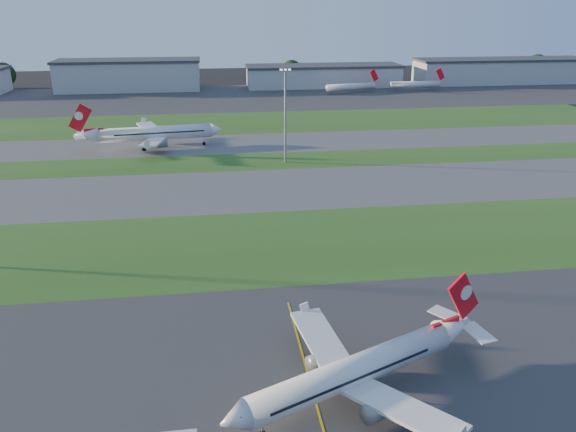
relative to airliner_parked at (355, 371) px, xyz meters
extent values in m
cube|color=#28531B|center=(-9.44, 44.29, -3.63)|extent=(300.00, 34.00, 0.01)
cube|color=#515154|center=(-9.44, 77.29, -3.63)|extent=(300.00, 32.00, 0.01)
cube|color=#28531B|center=(-9.44, 102.29, -3.63)|extent=(300.00, 18.00, 0.01)
cube|color=#515154|center=(-9.44, 124.29, -3.63)|extent=(300.00, 26.00, 0.01)
cube|color=#28531B|center=(-9.44, 157.29, -3.63)|extent=(300.00, 40.00, 0.01)
cube|color=#333335|center=(-9.44, 217.29, -3.63)|extent=(400.00, 80.00, 0.01)
cylinder|color=silver|center=(-0.29, -0.13, 0.10)|extent=(25.79, 13.83, 3.38)
cube|color=red|center=(15.18, 6.67, 4.64)|extent=(5.41, 2.61, 6.73)
cube|color=silver|center=(3.39, -6.29, -0.34)|extent=(11.33, 13.00, 1.37)
cube|color=silver|center=(-2.34, 6.74, -0.34)|extent=(6.20, 13.83, 1.37)
cylinder|color=gray|center=(1.38, -5.03, -1.32)|extent=(4.24, 3.38, 2.05)
cylinder|color=gray|center=(-2.78, 4.42, -1.32)|extent=(4.24, 3.38, 2.05)
cylinder|color=silver|center=(-31.46, 122.15, 1.05)|extent=(33.70, 8.34, 4.23)
cube|color=red|center=(-52.47, 119.52, 6.73)|extent=(7.22, 1.28, 8.43)
cube|color=silver|center=(-33.67, 130.86, 0.49)|extent=(10.70, 17.40, 1.72)
cube|color=silver|center=(-31.46, 113.16, 0.49)|extent=(6.98, 17.20, 1.72)
cylinder|color=gray|center=(-31.71, 128.63, -0.74)|extent=(4.96, 3.12, 2.56)
cylinder|color=gray|center=(-30.11, 115.80, -0.74)|extent=(4.96, 3.12, 2.56)
cylinder|color=silver|center=(54.14, 222.02, -0.43)|extent=(25.99, 9.45, 3.20)
cube|color=red|center=(66.75, 225.19, 4.37)|extent=(5.09, 1.55, 6.16)
cylinder|color=silver|center=(88.35, 225.32, -0.43)|extent=(26.12, 4.35, 3.20)
cube|color=red|center=(101.34, 225.89, 4.37)|extent=(5.18, 0.53, 6.16)
cylinder|color=gray|center=(5.56, 100.29, 8.87)|extent=(0.60, 0.60, 25.00)
cube|color=gray|center=(5.56, 100.29, 21.77)|extent=(3.20, 0.50, 0.80)
cube|color=#FFF2CC|center=(5.56, 100.29, 21.77)|extent=(2.80, 0.70, 0.35)
cube|color=#9A9DA2|center=(-54.44, 247.29, 3.37)|extent=(70.00, 22.00, 14.00)
cube|color=#383A3F|center=(-54.44, 247.29, 10.97)|extent=(71.40, 23.00, 1.20)
cube|color=#9A9DA2|center=(45.56, 247.29, 1.37)|extent=(80.00, 22.00, 10.00)
cube|color=#383A3F|center=(45.56, 247.29, 6.97)|extent=(81.60, 23.00, 1.20)
cube|color=#9A9DA2|center=(145.56, 247.29, 2.37)|extent=(95.00, 22.00, 12.00)
cube|color=#383A3F|center=(145.56, 247.29, 8.97)|extent=(96.90, 23.00, 1.20)
cylinder|color=black|center=(-119.44, 262.29, -1.43)|extent=(1.00, 1.00, 4.40)
sphere|color=black|center=(-119.44, 262.29, 3.52)|extent=(12.10, 12.10, 12.10)
cylinder|color=black|center=(-29.44, 258.29, -1.83)|extent=(1.00, 1.00, 3.60)
sphere|color=black|center=(-29.44, 258.29, 2.22)|extent=(9.90, 9.90, 9.90)
cylinder|color=black|center=(30.56, 261.29, -1.53)|extent=(1.00, 1.00, 4.20)
sphere|color=black|center=(30.56, 261.29, 3.19)|extent=(11.55, 11.55, 11.55)
cylinder|color=black|center=(105.56, 259.29, -1.73)|extent=(1.00, 1.00, 3.80)
sphere|color=black|center=(105.56, 259.29, 2.54)|extent=(10.45, 10.45, 10.45)
cylinder|color=black|center=(175.56, 263.29, -1.33)|extent=(1.00, 1.00, 4.60)
sphere|color=black|center=(175.56, 263.29, 3.84)|extent=(12.65, 12.65, 12.65)
camera|label=1|loc=(-14.57, -50.74, 38.59)|focal=35.00mm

